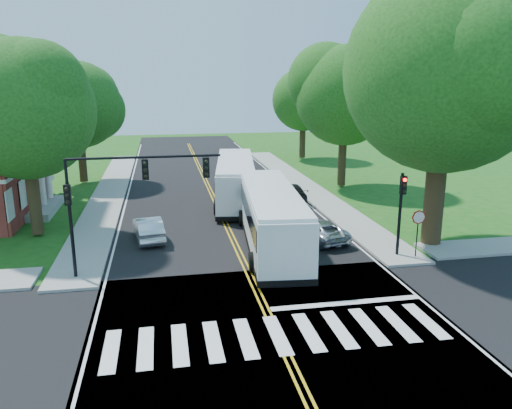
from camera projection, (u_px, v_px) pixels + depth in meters
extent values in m
plane|color=#164F13|center=(274.00, 329.00, 19.02)|extent=(140.00, 140.00, 0.00)
cube|color=black|center=(219.00, 210.00, 36.16)|extent=(14.00, 96.00, 0.01)
cube|color=black|center=(274.00, 328.00, 19.01)|extent=(60.00, 12.00, 0.01)
cube|color=gold|center=(213.00, 197.00, 39.96)|extent=(0.36, 70.00, 0.01)
cube|color=silver|center=(126.00, 201.00, 38.73)|extent=(0.12, 70.00, 0.01)
cube|color=silver|center=(295.00, 194.00, 41.20)|extent=(0.12, 70.00, 0.01)
cube|color=silver|center=(277.00, 335.00, 18.54)|extent=(12.60, 3.00, 0.01)
cube|color=silver|center=(346.00, 303.00, 21.17)|extent=(6.60, 0.40, 0.01)
cube|color=gray|center=(110.00, 193.00, 41.30)|extent=(2.60, 40.00, 0.15)
cube|color=gray|center=(303.00, 185.00, 44.31)|extent=(2.60, 40.00, 0.15)
cylinder|color=#342715|center=(435.00, 191.00, 27.86)|extent=(1.10, 1.10, 6.00)
sphere|color=#2F7623|center=(446.00, 71.00, 26.27)|extent=(10.80, 10.80, 10.80)
cylinder|color=#342715|center=(34.00, 195.00, 29.63)|extent=(0.70, 0.70, 4.80)
sphere|color=#2F7623|center=(24.00, 110.00, 28.41)|extent=(8.00, 8.00, 8.00)
cylinder|color=#342715|center=(82.00, 157.00, 45.01)|extent=(0.70, 0.70, 4.40)
sphere|color=#2F7623|center=(78.00, 105.00, 43.87)|extent=(7.60, 7.60, 7.60)
cylinder|color=#342715|center=(342.00, 157.00, 43.31)|extent=(0.70, 0.70, 5.00)
sphere|color=#2F7623|center=(345.00, 95.00, 42.03)|extent=(8.40, 8.40, 8.40)
cylinder|color=#342715|center=(302.00, 139.00, 58.80)|extent=(0.70, 0.70, 4.40)
sphere|color=#2F7623|center=(303.00, 100.00, 57.69)|extent=(7.20, 7.20, 7.20)
cube|color=silver|center=(38.00, 150.00, 34.73)|extent=(1.40, 6.00, 0.45)
cube|color=gray|center=(44.00, 208.00, 35.75)|extent=(1.80, 6.00, 0.50)
cylinder|color=silver|center=(34.00, 189.00, 33.20)|extent=(0.50, 0.50, 4.20)
cylinder|color=silver|center=(41.00, 183.00, 35.29)|extent=(0.50, 0.50, 4.20)
cylinder|color=silver|center=(48.00, 177.00, 37.39)|extent=(0.50, 0.50, 4.20)
cylinder|color=black|center=(72.00, 230.00, 23.12)|extent=(0.16, 0.16, 4.60)
cube|color=black|center=(68.00, 195.00, 22.56)|extent=(0.30, 0.22, 0.95)
sphere|color=black|center=(66.00, 189.00, 22.35)|extent=(0.18, 0.18, 0.18)
cylinder|color=black|center=(145.00, 157.00, 22.94)|extent=(7.00, 0.12, 0.12)
cube|color=black|center=(145.00, 170.00, 22.93)|extent=(0.30, 0.22, 0.95)
cube|color=black|center=(206.00, 168.00, 23.44)|extent=(0.30, 0.22, 0.95)
cylinder|color=black|center=(400.00, 214.00, 26.12)|extent=(0.16, 0.16, 4.40)
cube|color=black|center=(403.00, 185.00, 25.59)|extent=(0.30, 0.22, 0.95)
sphere|color=#FF0A05|center=(405.00, 180.00, 25.38)|extent=(0.18, 0.18, 0.18)
cylinder|color=black|center=(417.00, 236.00, 26.06)|extent=(0.06, 0.06, 2.20)
cylinder|color=#A50A07|center=(419.00, 217.00, 25.77)|extent=(0.76, 0.04, 0.76)
cube|color=silver|center=(271.00, 218.00, 28.03)|extent=(3.89, 12.74, 2.92)
cube|color=black|center=(271.00, 209.00, 27.90)|extent=(3.88, 11.87, 1.01)
cube|color=black|center=(260.00, 188.00, 34.04)|extent=(2.60, 0.35, 1.70)
cube|color=orange|center=(260.00, 174.00, 33.80)|extent=(1.81, 0.27, 0.34)
cube|color=black|center=(271.00, 240.00, 28.35)|extent=(3.95, 12.84, 0.32)
cube|color=silver|center=(271.00, 192.00, 27.66)|extent=(3.80, 12.36, 0.23)
cylinder|color=black|center=(284.00, 217.00, 32.43)|extent=(0.44, 1.05, 1.02)
cylinder|color=black|center=(242.00, 218.00, 32.19)|extent=(0.44, 1.05, 1.02)
cylinder|color=black|center=(308.00, 260.00, 24.74)|extent=(0.44, 1.05, 1.02)
cylinder|color=black|center=(253.00, 262.00, 24.49)|extent=(0.44, 1.05, 1.02)
cube|color=silver|center=(235.00, 181.00, 38.31)|extent=(4.45, 12.74, 2.91)
cube|color=black|center=(235.00, 174.00, 38.18)|extent=(4.39, 11.89, 1.01)
cube|color=black|center=(235.00, 162.00, 44.31)|extent=(2.58, 0.47, 1.69)
cube|color=orange|center=(235.00, 152.00, 44.08)|extent=(1.79, 0.36, 0.34)
cube|color=black|center=(236.00, 197.00, 38.62)|extent=(4.51, 12.85, 0.32)
cube|color=silver|center=(235.00, 161.00, 37.94)|extent=(4.34, 12.36, 0.23)
cylinder|color=black|center=(251.00, 184.00, 42.64)|extent=(0.48, 1.05, 1.02)
cylinder|color=black|center=(219.00, 184.00, 42.52)|extent=(0.48, 1.05, 1.02)
cylinder|color=black|center=(256.00, 207.00, 34.96)|extent=(0.48, 1.05, 1.02)
cylinder|color=black|center=(216.00, 207.00, 34.84)|extent=(0.48, 1.05, 1.02)
imported|color=silver|center=(148.00, 228.00, 29.34)|extent=(2.05, 4.34, 1.38)
imported|color=#B8BAC0|center=(319.00, 230.00, 29.25)|extent=(2.96, 4.72, 1.22)
imported|color=black|center=(290.00, 192.00, 38.81)|extent=(1.89, 4.57, 1.32)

